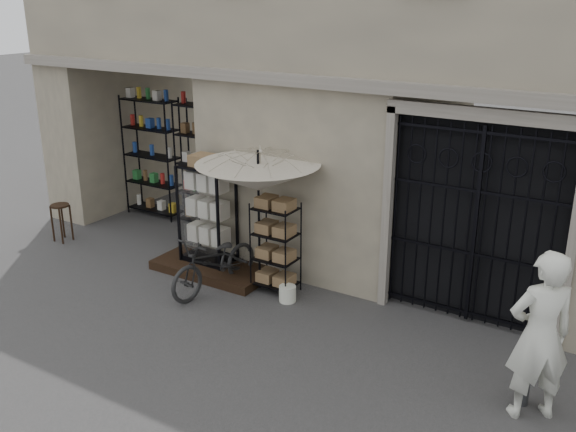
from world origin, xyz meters
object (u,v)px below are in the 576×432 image
Objects in this scene: white_bucket at (288,294)px; steel_bollard at (525,374)px; display_cabinet at (207,219)px; wooden_stool at (62,222)px; market_umbrella at (258,170)px; bicycle at (216,289)px; wire_rack at (276,249)px; shopkeeper at (528,414)px.

white_bucket is 3.73m from steel_bollard.
display_cabinet is at bearing 168.22° from steel_bollard.
wooden_stool is at bearing -179.07° from white_bucket.
wooden_stool is (-4.95, -0.08, 0.25)m from white_bucket.
steel_bollard is (8.59, -0.70, 0.01)m from wooden_stool.
steel_bollard is at bearing -10.14° from display_cabinet.
market_umbrella is 4.60m from wooden_stool.
bicycle is at bearing -142.07° from market_umbrella.
wire_rack reaches higher than white_bucket.
wire_rack is 0.54× the size of market_umbrella.
wooden_stool is 0.36× the size of shopkeeper.
white_bucket is 3.87m from shopkeeper.
shopkeeper is at bearing -14.08° from white_bucket.
shopkeeper is (4.10, -1.15, -0.71)m from wire_rack.
shopkeeper is at bearing -0.25° from bicycle.
wire_rack is 1.19m from bicycle.
white_bucket is at bearing -7.86° from wire_rack.
market_umbrella is 4.92m from shopkeeper.
wooden_stool is at bearing -42.12° from shopkeeper.
market_umbrella reaches higher than shopkeeper.
white_bucket is 1.21m from bicycle.
wooden_stool is at bearing -174.81° from bicycle.
wire_rack is at bearing 6.60° from market_umbrella.
wooden_stool is at bearing 175.33° from steel_bollard.
market_umbrella is 1.37× the size of shopkeeper.
market_umbrella is at bearing -50.81° from shopkeeper.
market_umbrella reaches higher than bicycle.
wire_rack is 1.86× the size of steel_bollard.
white_bucket is at bearing -15.87° from market_umbrella.
display_cabinet reaches higher than steel_bollard.
wire_rack is at bearing 3.63° from wooden_stool.
wire_rack reaches higher than steel_bollard.
display_cabinet reaches higher than wire_rack.
wooden_stool is (-3.77, 0.17, 0.38)m from bicycle.
display_cabinet is 0.91× the size of shopkeeper.
shopkeeper is at bearing -5.65° from wooden_stool.
shopkeeper is at bearing -14.34° from market_umbrella.
wire_rack is (1.44, -0.14, -0.18)m from display_cabinet.
display_cabinet is at bearing -49.59° from shopkeeper.
market_umbrella reaches higher than display_cabinet.
bicycle is 3.79m from wooden_stool.
wire_rack is 4.12m from steel_bollard.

